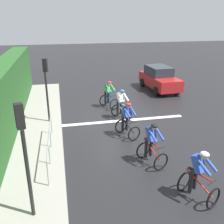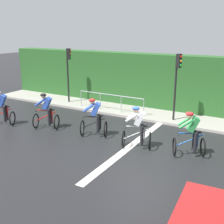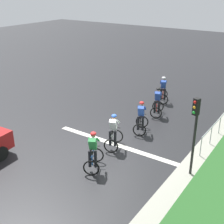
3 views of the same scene
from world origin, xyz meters
name	(u,v)px [view 3 (image 3 of 3)]	position (x,y,z in m)	size (l,w,h in m)	color
ground_plane	(114,149)	(0.00, 0.00, 0.00)	(80.00, 80.00, 0.00)	black
sidewalk_kerb	(224,158)	(4.52, 2.00, 0.06)	(2.80, 19.79, 0.12)	#9E998E
road_marking_stop_line	(119,145)	(0.00, 0.42, 0.00)	(7.00, 0.30, 0.01)	silver
cyclist_lead	(163,90)	(-0.78, 6.89, 0.80)	(1.09, 1.27, 1.66)	black
cyclist_second	(157,102)	(-0.11, 4.71, 0.80)	(1.01, 1.25, 1.66)	black
cyclist_mid	(141,118)	(0.17, 2.26, 0.80)	(1.02, 1.25, 1.66)	black
cyclist_fourth	(114,132)	(-0.09, 0.12, 0.80)	(1.00, 1.24, 1.66)	black
cyclist_trailing	(93,152)	(0.21, -1.81, 0.80)	(1.08, 1.27, 1.66)	black
traffic_light_near_crossing	(195,126)	(3.70, -0.12, 2.22)	(0.25, 0.31, 3.34)	black
pedestrian_railing_kerbside	(216,126)	(3.62, 3.47, 0.80)	(0.12, 4.03, 1.03)	#999EA3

